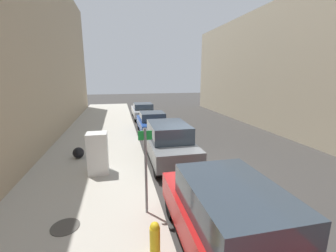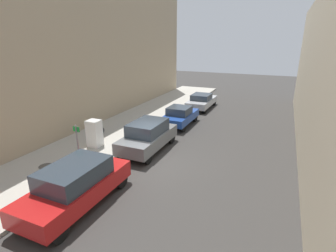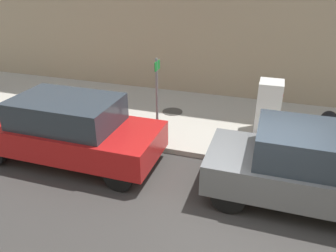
{
  "view_description": "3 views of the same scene",
  "coord_description": "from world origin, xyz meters",
  "px_view_note": "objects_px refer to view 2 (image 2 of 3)",
  "views": [
    {
      "loc": [
        -2.96,
        -8.39,
        3.86
      ],
      "look_at": [
        -0.66,
        2.06,
        1.43
      ],
      "focal_mm": 24.0,
      "sensor_mm": 36.0,
      "label": 1
    },
    {
      "loc": [
        5.99,
        -11.42,
        6.23
      ],
      "look_at": [
        0.08,
        2.01,
        1.36
      ],
      "focal_mm": 28.0,
      "sensor_mm": 36.0,
      "label": 2
    },
    {
      "loc": [
        5.62,
        0.06,
        4.66
      ],
      "look_at": [
        -1.8,
        -2.36,
        0.9
      ],
      "focal_mm": 35.0,
      "sensor_mm": 36.0,
      "label": 3
    }
  ],
  "objects_px": {
    "parked_suv_red": "(76,185)",
    "parked_hatchback_blue": "(180,116)",
    "discarded_refrigerator": "(94,133)",
    "street_sign_post": "(78,147)",
    "fire_hydrant": "(55,180)",
    "trash_bag": "(101,130)",
    "parked_suv_gray": "(148,136)",
    "parked_sedan_silver": "(202,101)"
  },
  "relations": [
    {
      "from": "parked_suv_red",
      "to": "parked_hatchback_blue",
      "type": "xyz_separation_m",
      "value": [
        0.0,
        11.05,
        -0.15
      ]
    },
    {
      "from": "discarded_refrigerator",
      "to": "street_sign_post",
      "type": "relative_size",
      "value": 0.67
    },
    {
      "from": "fire_hydrant",
      "to": "parked_hatchback_blue",
      "type": "height_order",
      "value": "parked_hatchback_blue"
    },
    {
      "from": "trash_bag",
      "to": "parked_hatchback_blue",
      "type": "relative_size",
      "value": 0.13
    },
    {
      "from": "discarded_refrigerator",
      "to": "parked_suv_red",
      "type": "xyz_separation_m",
      "value": [
        3.01,
        -4.86,
        -0.05
      ]
    },
    {
      "from": "parked_suv_gray",
      "to": "parked_sedan_silver",
      "type": "bearing_deg",
      "value": 90.0
    },
    {
      "from": "fire_hydrant",
      "to": "parked_suv_gray",
      "type": "distance_m",
      "value": 5.77
    },
    {
      "from": "fire_hydrant",
      "to": "parked_hatchback_blue",
      "type": "distance_m",
      "value": 10.8
    },
    {
      "from": "parked_hatchback_blue",
      "to": "fire_hydrant",
      "type": "bearing_deg",
      "value": -98.16
    },
    {
      "from": "parked_hatchback_blue",
      "to": "trash_bag",
      "type": "bearing_deg",
      "value": -133.06
    },
    {
      "from": "trash_bag",
      "to": "parked_suv_gray",
      "type": "height_order",
      "value": "parked_suv_gray"
    },
    {
      "from": "fire_hydrant",
      "to": "parked_suv_red",
      "type": "xyz_separation_m",
      "value": [
        1.53,
        -0.36,
        0.36
      ]
    },
    {
      "from": "parked_suv_gray",
      "to": "parked_sedan_silver",
      "type": "height_order",
      "value": "parked_suv_gray"
    },
    {
      "from": "street_sign_post",
      "to": "parked_hatchback_blue",
      "type": "height_order",
      "value": "street_sign_post"
    },
    {
      "from": "fire_hydrant",
      "to": "parked_suv_red",
      "type": "relative_size",
      "value": 0.16
    },
    {
      "from": "parked_sedan_silver",
      "to": "trash_bag",
      "type": "bearing_deg",
      "value": -112.01
    },
    {
      "from": "street_sign_post",
      "to": "trash_bag",
      "type": "height_order",
      "value": "street_sign_post"
    },
    {
      "from": "parked_sedan_silver",
      "to": "parked_suv_red",
      "type": "bearing_deg",
      "value": -90.0
    },
    {
      "from": "discarded_refrigerator",
      "to": "parked_suv_gray",
      "type": "height_order",
      "value": "parked_suv_gray"
    },
    {
      "from": "discarded_refrigerator",
      "to": "parked_suv_red",
      "type": "relative_size",
      "value": 0.33
    },
    {
      "from": "trash_bag",
      "to": "street_sign_post",
      "type": "bearing_deg",
      "value": -62.36
    },
    {
      "from": "street_sign_post",
      "to": "parked_sedan_silver",
      "type": "bearing_deg",
      "value": 84.17
    },
    {
      "from": "discarded_refrigerator",
      "to": "street_sign_post",
      "type": "distance_m",
      "value": 3.36
    },
    {
      "from": "street_sign_post",
      "to": "parked_hatchback_blue",
      "type": "xyz_separation_m",
      "value": [
        1.51,
        9.15,
        -0.75
      ]
    },
    {
      "from": "discarded_refrigerator",
      "to": "parked_sedan_silver",
      "type": "relative_size",
      "value": 0.36
    },
    {
      "from": "street_sign_post",
      "to": "trash_bag",
      "type": "bearing_deg",
      "value": 117.64
    },
    {
      "from": "trash_bag",
      "to": "parked_suv_red",
      "type": "relative_size",
      "value": 0.1
    },
    {
      "from": "street_sign_post",
      "to": "parked_suv_gray",
      "type": "relative_size",
      "value": 0.54
    },
    {
      "from": "parked_hatchback_blue",
      "to": "parked_suv_red",
      "type": "bearing_deg",
      "value": -90.0
    },
    {
      "from": "discarded_refrigerator",
      "to": "parked_hatchback_blue",
      "type": "xyz_separation_m",
      "value": [
        3.01,
        6.19,
        -0.2
      ]
    },
    {
      "from": "parked_suv_red",
      "to": "parked_sedan_silver",
      "type": "xyz_separation_m",
      "value": [
        0.0,
        16.72,
        -0.2
      ]
    },
    {
      "from": "fire_hydrant",
      "to": "parked_hatchback_blue",
      "type": "xyz_separation_m",
      "value": [
        1.53,
        10.69,
        0.21
      ]
    },
    {
      "from": "trash_bag",
      "to": "parked_sedan_silver",
      "type": "height_order",
      "value": "parked_sedan_silver"
    },
    {
      "from": "parked_suv_red",
      "to": "street_sign_post",
      "type": "bearing_deg",
      "value": 128.64
    },
    {
      "from": "trash_bag",
      "to": "discarded_refrigerator",
      "type": "bearing_deg",
      "value": -60.92
    },
    {
      "from": "trash_bag",
      "to": "parked_sedan_silver",
      "type": "bearing_deg",
      "value": 67.99
    },
    {
      "from": "parked_hatchback_blue",
      "to": "parked_sedan_silver",
      "type": "xyz_separation_m",
      "value": [
        0.0,
        5.67,
        -0.05
      ]
    },
    {
      "from": "parked_suv_red",
      "to": "parked_sedan_silver",
      "type": "relative_size",
      "value": 1.08
    },
    {
      "from": "parked_suv_red",
      "to": "parked_hatchback_blue",
      "type": "distance_m",
      "value": 11.05
    },
    {
      "from": "parked_suv_red",
      "to": "parked_sedan_silver",
      "type": "bearing_deg",
      "value": 90.0
    },
    {
      "from": "discarded_refrigerator",
      "to": "parked_hatchback_blue",
      "type": "distance_m",
      "value": 6.88
    },
    {
      "from": "discarded_refrigerator",
      "to": "parked_sedan_silver",
      "type": "bearing_deg",
      "value": 75.78
    }
  ]
}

